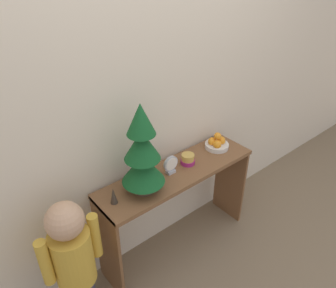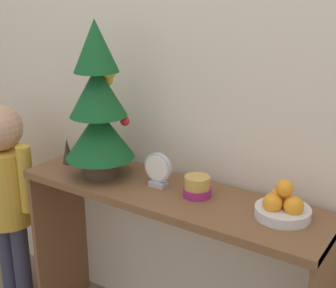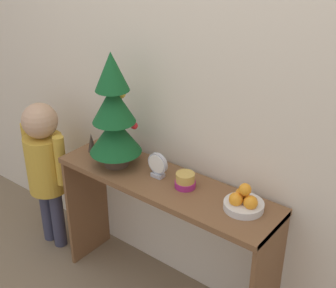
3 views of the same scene
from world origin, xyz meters
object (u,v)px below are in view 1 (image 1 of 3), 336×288
object	(u,v)px
fruit_bowl	(217,144)
singing_bowl	(188,159)
mini_tree	(142,153)
desk_clock	(171,165)
child_figure	(72,255)
figurine	(114,196)

from	to	relation	value
fruit_bowl	singing_bowl	size ratio (longest dim) A/B	1.78
mini_tree	singing_bowl	size ratio (longest dim) A/B	5.93
desk_clock	child_figure	xyz separation A→B (m)	(-0.79, -0.09, -0.20)
singing_bowl	figurine	world-z (taller)	figurine
mini_tree	singing_bowl	world-z (taller)	mini_tree
fruit_bowl	singing_bowl	bearing A→B (deg)	-177.64
singing_bowl	desk_clock	distance (m)	0.17
singing_bowl	figurine	bearing A→B (deg)	-178.04
mini_tree	figurine	world-z (taller)	mini_tree
fruit_bowl	desk_clock	xyz separation A→B (m)	(-0.48, -0.02, 0.03)
mini_tree	singing_bowl	xyz separation A→B (m)	(0.41, 0.04, -0.25)
singing_bowl	child_figure	distance (m)	0.97
desk_clock	figurine	distance (m)	0.46
figurine	mini_tree	bearing A→B (deg)	-5.78
mini_tree	child_figure	distance (m)	0.69
desk_clock	child_figure	world-z (taller)	child_figure
singing_bowl	desk_clock	world-z (taller)	desk_clock
desk_clock	fruit_bowl	bearing A→B (deg)	2.50
figurine	child_figure	size ratio (longest dim) A/B	0.11
mini_tree	desk_clock	distance (m)	0.33
mini_tree	child_figure	bearing A→B (deg)	-173.92
figurine	desk_clock	bearing A→B (deg)	1.66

